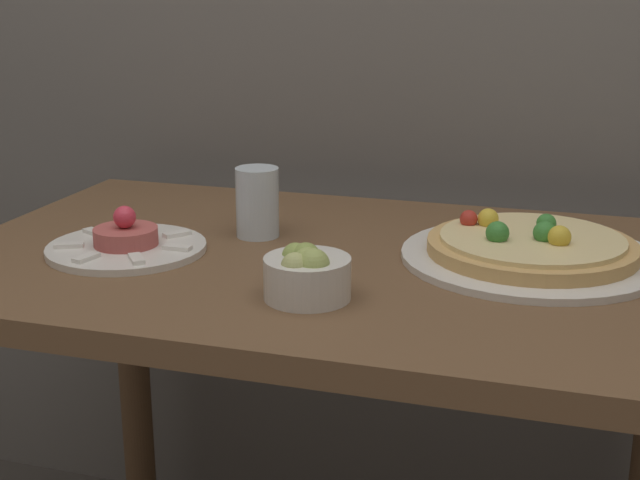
{
  "coord_description": "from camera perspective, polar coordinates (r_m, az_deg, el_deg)",
  "views": [
    {
      "loc": [
        0.34,
        -0.8,
        1.11
      ],
      "look_at": [
        0.01,
        0.28,
        0.77
      ],
      "focal_mm": 50.0,
      "sensor_mm": 36.0,
      "label": 1
    }
  ],
  "objects": [
    {
      "name": "drinking_glass",
      "position": [
        1.32,
        -4.03,
        2.42
      ],
      "size": [
        0.06,
        0.06,
        0.1
      ],
      "color": "silver",
      "rests_on": "dining_table"
    },
    {
      "name": "tartare_plate",
      "position": [
        1.29,
        -12.29,
        -0.22
      ],
      "size": [
        0.22,
        0.22,
        0.07
      ],
      "color": "silver",
      "rests_on": "dining_table"
    },
    {
      "name": "small_bowl",
      "position": [
        1.07,
        -0.87,
        -2.13
      ],
      "size": [
        0.11,
        0.11,
        0.07
      ],
      "color": "silver",
      "rests_on": "dining_table"
    },
    {
      "name": "pizza_plate",
      "position": [
        1.25,
        13.34,
        -0.56
      ],
      "size": [
        0.35,
        0.35,
        0.06
      ],
      "color": "silver",
      "rests_on": "dining_table"
    },
    {
      "name": "dining_table",
      "position": [
        1.28,
        0.52,
        -6.17
      ],
      "size": [
        1.07,
        0.67,
        0.73
      ],
      "color": "brown",
      "rests_on": "ground_plane"
    }
  ]
}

